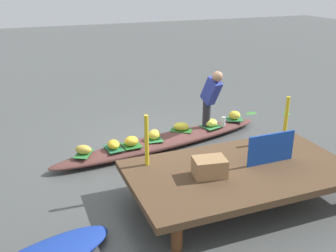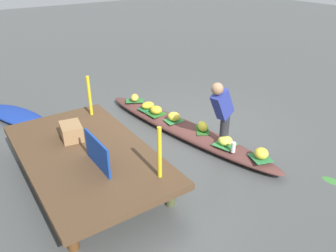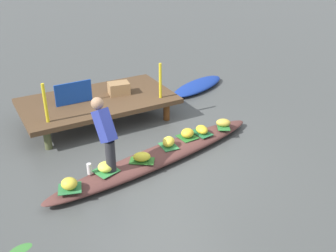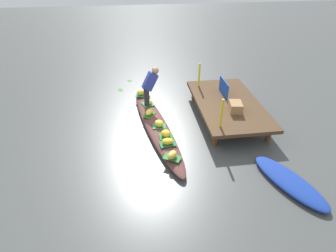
% 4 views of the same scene
% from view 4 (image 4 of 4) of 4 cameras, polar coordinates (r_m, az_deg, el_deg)
% --- Properties ---
extents(canal_water, '(40.00, 40.00, 0.00)m').
position_cam_4_polar(canal_water, '(7.60, -2.54, -0.51)').
color(canal_water, '#474948').
rests_on(canal_water, ground).
extents(dock_platform, '(3.20, 1.80, 0.49)m').
position_cam_4_polar(dock_platform, '(8.09, 12.48, 4.52)').
color(dock_platform, '#4E3723').
rests_on(dock_platform, ground).
extents(vendor_boat, '(4.49, 1.38, 0.21)m').
position_cam_4_polar(vendor_boat, '(7.54, -2.56, 0.15)').
color(vendor_boat, brown).
rests_on(vendor_boat, ground).
extents(moored_boat, '(1.97, 1.27, 0.17)m').
position_cam_4_polar(moored_boat, '(6.41, 24.22, -10.62)').
color(moored_boat, navy).
rests_on(moored_boat, ground).
extents(leaf_mat_0, '(0.30, 0.37, 0.01)m').
position_cam_4_polar(leaf_mat_0, '(7.30, -1.88, -0.04)').
color(leaf_mat_0, '#307B40').
rests_on(leaf_mat_0, vendor_boat).
extents(banana_bunch_0, '(0.33, 0.32, 0.18)m').
position_cam_4_polar(banana_bunch_0, '(7.25, -1.89, 0.56)').
color(banana_bunch_0, yellow).
rests_on(banana_bunch_0, vendor_boat).
extents(leaf_mat_1, '(0.40, 0.46, 0.01)m').
position_cam_4_polar(leaf_mat_1, '(6.25, 0.89, -6.66)').
color(leaf_mat_1, '#2A7232').
rests_on(leaf_mat_1, vendor_boat).
extents(banana_bunch_1, '(0.34, 0.31, 0.16)m').
position_cam_4_polar(banana_bunch_1, '(6.20, 0.90, -6.11)').
color(banana_bunch_1, gold).
rests_on(banana_bunch_1, vendor_boat).
extents(leaf_mat_2, '(0.32, 0.42, 0.01)m').
position_cam_4_polar(leaf_mat_2, '(6.66, -0.06, -3.75)').
color(leaf_mat_2, '#216437').
rests_on(leaf_mat_2, vendor_boat).
extents(banana_bunch_2, '(0.23, 0.30, 0.15)m').
position_cam_4_polar(banana_bunch_2, '(6.61, -0.06, -3.24)').
color(banana_bunch_2, gold).
rests_on(banana_bunch_2, vendor_boat).
extents(leaf_mat_3, '(0.42, 0.39, 0.01)m').
position_cam_4_polar(leaf_mat_3, '(8.97, -5.72, 6.58)').
color(leaf_mat_3, '#2C733F').
rests_on(leaf_mat_3, vendor_boat).
extents(banana_bunch_3, '(0.34, 0.34, 0.18)m').
position_cam_4_polar(banana_bunch_3, '(8.93, -5.75, 7.09)').
color(banana_bunch_3, gold).
rests_on(banana_bunch_3, vendor_boat).
extents(leaf_mat_4, '(0.34, 0.36, 0.01)m').
position_cam_4_polar(leaf_mat_4, '(6.92, -0.45, -2.13)').
color(leaf_mat_4, '#266827').
rests_on(leaf_mat_4, vendor_boat).
extents(banana_bunch_4, '(0.32, 0.31, 0.17)m').
position_cam_4_polar(banana_bunch_4, '(6.87, -0.46, -1.55)').
color(banana_bunch_4, gold).
rests_on(banana_bunch_4, vendor_boat).
extents(leaf_mat_5, '(0.43, 0.42, 0.01)m').
position_cam_4_polar(leaf_mat_5, '(8.39, -4.23, 4.67)').
color(leaf_mat_5, '#358643').
rests_on(leaf_mat_5, vendor_boat).
extents(banana_bunch_5, '(0.26, 0.25, 0.16)m').
position_cam_4_polar(banana_bunch_5, '(8.35, -4.25, 5.13)').
color(banana_bunch_5, '#E7E74F').
rests_on(banana_bunch_5, vendor_boat).
extents(leaf_mat_6, '(0.48, 0.43, 0.01)m').
position_cam_4_polar(leaf_mat_6, '(7.83, -3.97, 2.42)').
color(leaf_mat_6, '#296323').
rests_on(leaf_mat_6, vendor_boat).
extents(banana_bunch_6, '(0.35, 0.30, 0.16)m').
position_cam_4_polar(banana_bunch_6, '(7.79, -4.00, 2.92)').
color(banana_bunch_6, yellow).
rests_on(banana_bunch_6, vendor_boat).
extents(vendor_person, '(0.26, 0.52, 1.20)m').
position_cam_4_polar(vendor_person, '(8.03, -3.84, 8.75)').
color(vendor_person, '#28282D').
rests_on(vendor_person, vendor_boat).
extents(water_bottle, '(0.08, 0.08, 0.19)m').
position_cam_4_polar(water_bottle, '(8.58, -3.99, 6.03)').
color(water_bottle, silver).
rests_on(water_bottle, vendor_boat).
extents(market_banner, '(0.77, 0.04, 0.46)m').
position_cam_4_polar(market_banner, '(8.38, 11.65, 7.92)').
color(market_banner, '#143D9D').
rests_on(market_banner, dock_platform).
extents(railing_post_west, '(0.06, 0.06, 0.77)m').
position_cam_4_polar(railing_post_west, '(8.76, 6.59, 10.65)').
color(railing_post_west, gold).
rests_on(railing_post_west, dock_platform).
extents(railing_post_east, '(0.06, 0.06, 0.77)m').
position_cam_4_polar(railing_post_east, '(6.71, 11.25, 2.66)').
color(railing_post_east, gold).
rests_on(railing_post_east, dock_platform).
extents(produce_crate, '(0.49, 0.39, 0.26)m').
position_cam_4_polar(produce_crate, '(7.60, 14.03, 3.94)').
color(produce_crate, '#997249').
rests_on(produce_crate, dock_platform).
extents(drifting_plant_0, '(0.23, 0.24, 0.01)m').
position_cam_4_polar(drifting_plant_0, '(10.55, -8.11, 9.42)').
color(drifting_plant_0, '#307F26').
rests_on(drifting_plant_0, ground).
extents(drifting_plant_1, '(0.34, 0.23, 0.01)m').
position_cam_4_polar(drifting_plant_1, '(9.87, -10.00, 7.50)').
color(drifting_plant_1, '#3A7E34').
rests_on(drifting_plant_1, ground).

